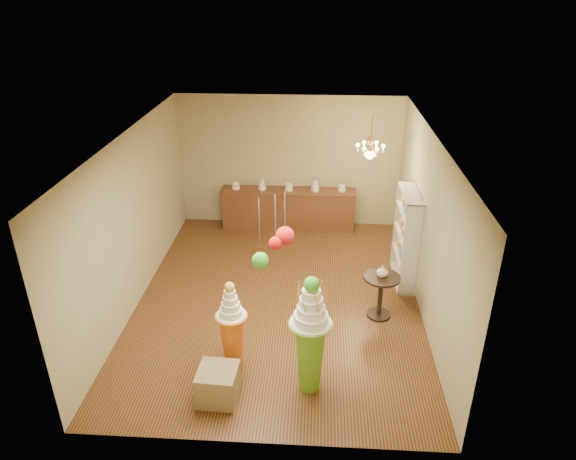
# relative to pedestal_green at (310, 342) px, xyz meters

# --- Properties ---
(floor) EXTENTS (6.50, 6.50, 0.00)m
(floor) POSITION_rel_pedestal_green_xyz_m (-0.61, 2.22, -0.79)
(floor) COLOR #553217
(floor) RESTS_ON ground
(ceiling) EXTENTS (6.50, 6.50, 0.00)m
(ceiling) POSITION_rel_pedestal_green_xyz_m (-0.61, 2.22, 2.21)
(ceiling) COLOR silver
(ceiling) RESTS_ON ground
(wall_back) EXTENTS (5.00, 0.04, 3.00)m
(wall_back) POSITION_rel_pedestal_green_xyz_m (-0.61, 5.47, 0.71)
(wall_back) COLOR tan
(wall_back) RESTS_ON ground
(wall_front) EXTENTS (5.00, 0.04, 3.00)m
(wall_front) POSITION_rel_pedestal_green_xyz_m (-0.61, -1.03, 0.71)
(wall_front) COLOR tan
(wall_front) RESTS_ON ground
(wall_left) EXTENTS (0.04, 6.50, 3.00)m
(wall_left) POSITION_rel_pedestal_green_xyz_m (-3.11, 2.22, 0.71)
(wall_left) COLOR tan
(wall_left) RESTS_ON ground
(wall_right) EXTENTS (0.04, 6.50, 3.00)m
(wall_right) POSITION_rel_pedestal_green_xyz_m (1.89, 2.22, 0.71)
(wall_right) COLOR tan
(wall_right) RESTS_ON ground
(pedestal_green) EXTENTS (0.63, 0.63, 1.82)m
(pedestal_green) POSITION_rel_pedestal_green_xyz_m (0.00, 0.00, 0.00)
(pedestal_green) COLOR #65A624
(pedestal_green) RESTS_ON floor
(pedestal_orange) EXTENTS (0.53, 0.53, 1.48)m
(pedestal_orange) POSITION_rel_pedestal_green_xyz_m (-1.14, 0.36, -0.19)
(pedestal_orange) COLOR orange
(pedestal_orange) RESTS_ON floor
(burlap_riser) EXTENTS (0.56, 0.56, 0.48)m
(burlap_riser) POSITION_rel_pedestal_green_xyz_m (-1.24, -0.29, -0.55)
(burlap_riser) COLOR #8E794E
(burlap_riser) RESTS_ON floor
(sideboard) EXTENTS (3.04, 0.54, 1.16)m
(sideboard) POSITION_rel_pedestal_green_xyz_m (-0.61, 5.19, -0.31)
(sideboard) COLOR #5B321C
(sideboard) RESTS_ON floor
(shelving_unit) EXTENTS (0.33, 1.20, 1.80)m
(shelving_unit) POSITION_rel_pedestal_green_xyz_m (1.73, 3.02, 0.11)
(shelving_unit) COLOR beige
(shelving_unit) RESTS_ON floor
(round_table) EXTENTS (0.72, 0.72, 0.79)m
(round_table) POSITION_rel_pedestal_green_xyz_m (1.15, 1.79, -0.28)
(round_table) COLOR black
(round_table) RESTS_ON floor
(vase) EXTENTS (0.25, 0.25, 0.20)m
(vase) POSITION_rel_pedestal_green_xyz_m (1.15, 1.79, 0.10)
(vase) COLOR beige
(vase) RESTS_ON round_table
(pom_red_left) EXTENTS (0.23, 0.23, 0.76)m
(pom_red_left) POSITION_rel_pedestal_green_xyz_m (-0.35, 0.10, 1.57)
(pom_red_left) COLOR #40372E
(pom_red_left) RESTS_ON ceiling
(pom_green_mid) EXTENTS (0.21, 0.21, 1.00)m
(pom_green_mid) POSITION_rel_pedestal_green_xyz_m (-0.64, -0.10, 1.32)
(pom_green_mid) COLOR #40372E
(pom_green_mid) RESTS_ON ceiling
(pom_red_right) EXTENTS (0.17, 0.17, 0.80)m
(pom_red_right) POSITION_rel_pedestal_green_xyz_m (-0.46, 0.03, 1.50)
(pom_red_right) COLOR #40372E
(pom_red_right) RESTS_ON ceiling
(chandelier) EXTENTS (0.59, 0.59, 0.85)m
(chandelier) POSITION_rel_pedestal_green_xyz_m (1.01, 3.79, 1.51)
(chandelier) COLOR #DE9D4E
(chandelier) RESTS_ON ceiling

